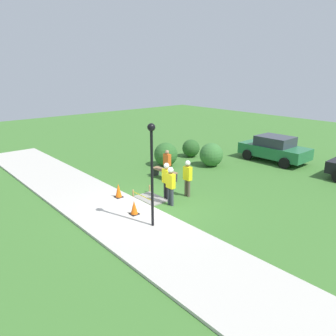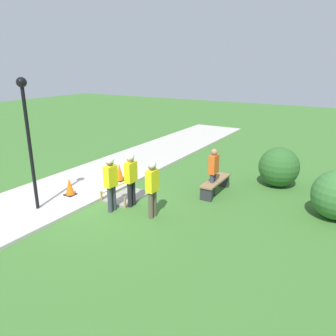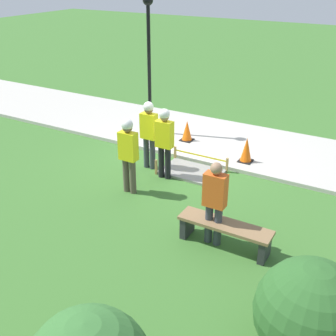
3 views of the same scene
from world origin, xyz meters
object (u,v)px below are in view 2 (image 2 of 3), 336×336
object	(u,v)px
traffic_cone_near_patch	(119,172)
lamppost_near	(27,126)
worker_supervisor	(131,175)
traffic_cone_far_patch	(70,187)
park_bench	(215,184)
worker_trainee	(111,179)
bystander_in_orange_shirt	(213,170)
worker_assistant	(152,184)

from	to	relation	value
traffic_cone_near_patch	lamppost_near	world-z (taller)	lamppost_near
worker_supervisor	lamppost_near	xyz separation A→B (m)	(1.77, -2.20, 1.59)
traffic_cone_near_patch	traffic_cone_far_patch	size ratio (longest dim) A/B	1.11
park_bench	worker_supervisor	distance (m)	3.03
traffic_cone_near_patch	worker_supervisor	world-z (taller)	worker_supervisor
traffic_cone_far_patch	worker_trainee	bearing A→B (deg)	87.49
bystander_in_orange_shirt	lamppost_near	bearing A→B (deg)	-46.17
traffic_cone_near_patch	worker_supervisor	bearing A→B (deg)	48.63
worker_supervisor	lamppost_near	distance (m)	3.24
traffic_cone_far_patch	lamppost_near	world-z (taller)	lamppost_near
worker_supervisor	lamppost_near	bearing A→B (deg)	-51.07
traffic_cone_far_patch	bystander_in_orange_shirt	bearing A→B (deg)	123.27
park_bench	lamppost_near	size ratio (longest dim) A/B	0.45
worker_assistant	lamppost_near	distance (m)	3.85
worker_supervisor	bystander_in_orange_shirt	xyz separation A→B (m)	(-2.09, 1.83, -0.10)
bystander_in_orange_shirt	lamppost_near	size ratio (longest dim) A/B	0.43
worker_assistant	bystander_in_orange_shirt	size ratio (longest dim) A/B	1.06
park_bench	lamppost_near	bearing A→B (deg)	-44.55
bystander_in_orange_shirt	worker_trainee	bearing A→B (deg)	-38.13
traffic_cone_near_patch	worker_trainee	xyz separation A→B (m)	(2.04, 1.35, 0.60)
lamppost_near	park_bench	bearing A→B (deg)	135.45
traffic_cone_far_patch	bystander_in_orange_shirt	distance (m)	4.79
worker_supervisor	worker_assistant	size ratio (longest dim) A/B	1.00
worker_trainee	bystander_in_orange_shirt	world-z (taller)	worker_trainee
worker_supervisor	bystander_in_orange_shirt	world-z (taller)	worker_supervisor
worker_assistant	lamppost_near	world-z (taller)	lamppost_near
traffic_cone_far_patch	worker_supervisor	size ratio (longest dim) A/B	0.34
traffic_cone_near_patch	worker_assistant	xyz separation A→B (m)	(1.76, 2.63, 0.60)
traffic_cone_near_patch	bystander_in_orange_shirt	distance (m)	3.56
lamppost_near	traffic_cone_near_patch	bearing A→B (deg)	170.07
traffic_cone_near_patch	traffic_cone_far_patch	distance (m)	2.03
traffic_cone_near_patch	worker_trainee	size ratio (longest dim) A/B	0.37
traffic_cone_near_patch	worker_supervisor	distance (m)	2.26
traffic_cone_far_patch	traffic_cone_near_patch	bearing A→B (deg)	165.22
traffic_cone_far_patch	worker_trainee	distance (m)	1.97
park_bench	lamppost_near	distance (m)	6.17
traffic_cone_near_patch	worker_supervisor	xyz separation A→B (m)	(1.44, 1.63, 0.60)
traffic_cone_near_patch	lamppost_near	xyz separation A→B (m)	(3.21, -0.56, 2.19)
worker_trainee	bystander_in_orange_shirt	bearing A→B (deg)	141.87
worker_supervisor	traffic_cone_far_patch	bearing A→B (deg)	-76.41
worker_supervisor	park_bench	bearing A→B (deg)	141.68
worker_trainee	park_bench	bearing A→B (deg)	144.07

